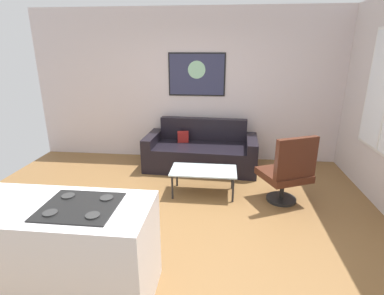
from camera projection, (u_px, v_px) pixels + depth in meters
The scene contains 7 objects.
ground at pixel (184, 223), 3.81m from camera, with size 6.40×6.40×0.04m, color brown.
back_wall at pixel (201, 87), 5.65m from camera, with size 6.40×0.05×2.80m, color beige.
couch at pixel (201, 152), 5.47m from camera, with size 2.01×0.97×0.85m.
coffee_table at pixel (204, 172), 4.45m from camera, with size 0.97×0.51×0.39m.
armchair at pixel (288, 172), 4.12m from camera, with size 0.79×0.78×1.01m.
kitchen_counter at pixel (51, 250), 2.59m from camera, with size 1.78×0.72×0.91m.
wall_painting at pixel (197, 74), 5.54m from camera, with size 1.05×0.03×0.78m.
Camera 1 is at (0.45, -3.28, 2.10)m, focal length 28.11 mm.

